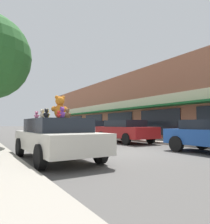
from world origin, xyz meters
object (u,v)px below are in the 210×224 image
teddy_bear_pink (37,115)px  teddy_bear_red (59,114)px  plush_art_car (56,137)px  teddy_bear_yellow (47,114)px  teddy_bear_purple (62,113)px  teddy_bear_teal (58,116)px  parked_car_far_right (91,129)px  teddy_bear_giant (60,108)px  teddy_bear_black (46,114)px  teddy_bear_cream (42,114)px  parked_car_far_center (125,130)px  teddy_bear_brown (67,114)px

teddy_bear_pink → teddy_bear_red: teddy_bear_pink is taller
plush_art_car → teddy_bear_yellow: teddy_bear_yellow is taller
plush_art_car → teddy_bear_purple: bearing=-95.0°
teddy_bear_teal → parked_car_far_right: teddy_bear_teal is taller
teddy_bear_giant → teddy_bear_red: size_ratio=3.75×
teddy_bear_yellow → teddy_bear_red: size_ratio=1.66×
teddy_bear_black → parked_car_far_right: size_ratio=0.07×
teddy_bear_giant → teddy_bear_teal: teddy_bear_giant is taller
teddy_bear_cream → parked_car_far_right: teddy_bear_cream is taller
teddy_bear_yellow → teddy_bear_cream: bearing=25.1°
teddy_bear_cream → teddy_bear_giant: bearing=-158.1°
teddy_bear_teal → teddy_bear_purple: size_ratio=0.70×
plush_art_car → teddy_bear_red: size_ratio=21.60×
parked_car_far_center → teddy_bear_yellow: bearing=-146.5°
plush_art_car → parked_car_far_right: size_ratio=1.06×
teddy_bear_teal → parked_car_far_right: (5.84, 8.56, -0.70)m
teddy_bear_giant → teddy_bear_brown: size_ratio=2.23×
teddy_bear_brown → teddy_bear_teal: bearing=-50.8°
teddy_bear_yellow → teddy_bear_red: 1.43m
teddy_bear_giant → teddy_bear_red: teddy_bear_giant is taller
teddy_bear_pink → teddy_bear_brown: bearing=174.6°
teddy_bear_cream → teddy_bear_purple: bearing=175.0°
teddy_bear_black → teddy_bear_red: (0.21, -0.55, -0.04)m
parked_car_far_right → teddy_bear_yellow: bearing=-124.7°
teddy_bear_giant → teddy_bear_teal: bearing=-104.9°
plush_art_car → teddy_bear_purple: size_ratio=12.57×
teddy_bear_pink → parked_car_far_right: bearing=-90.9°
plush_art_car → teddy_bear_pink: bearing=139.5°
teddy_bear_red → teddy_bear_cream: (-0.08, 1.55, 0.06)m
teddy_bear_teal → teddy_bear_giant: bearing=31.0°
parked_car_far_right → parked_car_far_center: bearing=-90.0°
teddy_bear_yellow → parked_car_far_center: bearing=-78.1°
teddy_bear_yellow → teddy_bear_black: size_ratio=1.20×
teddy_bear_teal → teddy_bear_pink: 1.21m
plush_art_car → teddy_bear_pink: (-0.57, 0.47, 0.78)m
teddy_bear_pink → teddy_bear_black: bearing=127.9°
teddy_bear_teal → teddy_bear_black: (-0.97, -1.75, 0.02)m
plush_art_car → teddy_bear_red: bearing=-106.3°
teddy_bear_purple → teddy_bear_pink: (-0.52, 1.20, -0.05)m
parked_car_far_right → teddy_bear_teal: bearing=-124.3°
parked_car_far_right → teddy_bear_black: bearing=-123.4°
teddy_bear_giant → parked_car_far_center: teddy_bear_giant is taller
plush_art_car → teddy_bear_black: bearing=-132.1°
teddy_bear_brown → teddy_bear_pink: size_ratio=1.34×
teddy_bear_black → teddy_bear_cream: 1.01m
teddy_bear_brown → parked_car_far_center: 7.76m
teddy_bear_cream → parked_car_far_right: bearing=-57.7°
teddy_bear_teal → parked_car_far_center: (5.84, 3.45, -0.74)m
plush_art_car → parked_car_far_center: (6.28, 4.59, 0.04)m
parked_car_far_center → parked_car_far_right: 5.11m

